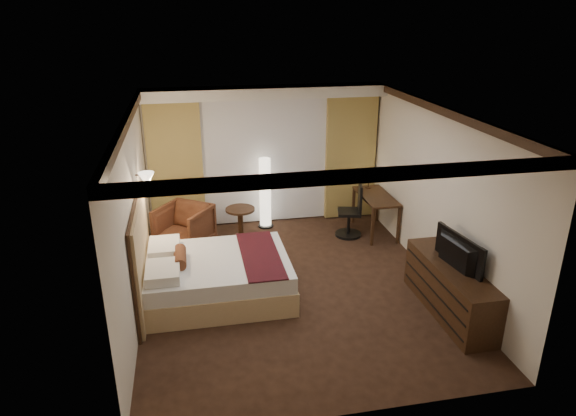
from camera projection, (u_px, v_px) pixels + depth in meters
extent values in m
cube|color=black|center=(293.00, 286.00, 7.95)|extent=(4.50, 5.50, 0.01)
cube|color=white|center=(294.00, 112.00, 6.97)|extent=(4.50, 5.50, 0.01)
cube|color=silver|center=(264.00, 155.00, 9.97)|extent=(4.50, 0.02, 2.70)
cube|color=silver|center=(133.00, 216.00, 7.05)|extent=(0.02, 5.50, 2.70)
cube|color=silver|center=(437.00, 195.00, 7.87)|extent=(0.02, 5.50, 2.70)
cube|color=white|center=(265.00, 92.00, 9.29)|extent=(4.50, 0.50, 0.20)
cube|color=silver|center=(265.00, 162.00, 9.93)|extent=(2.48, 0.04, 2.45)
cube|color=#A2914A|center=(176.00, 167.00, 9.57)|extent=(1.00, 0.14, 2.45)
cube|color=#A2914A|center=(350.00, 158.00, 10.19)|extent=(1.00, 0.14, 2.45)
imported|color=#532918|center=(184.00, 225.00, 9.11)|extent=(1.13, 1.12, 0.86)
imported|color=black|center=(453.00, 247.00, 6.90)|extent=(0.71, 1.08, 0.13)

